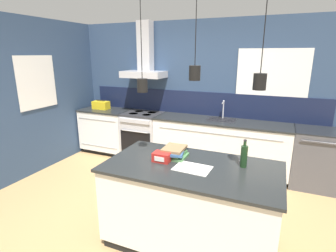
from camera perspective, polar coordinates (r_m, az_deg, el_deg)
ground_plane at (r=3.62m, az=-3.81°, el=-18.43°), size 16.00×16.00×0.00m
wall_back at (r=4.92m, az=5.86°, el=7.69°), size 5.60×2.41×2.60m
wall_left at (r=5.13m, az=-25.39°, el=6.03°), size 0.08×3.80×2.60m
counter_run_left at (r=5.65m, az=-13.09°, el=-0.90°), size 1.01×0.64×0.91m
counter_run_sink at (r=4.71m, az=11.09°, el=-4.10°), size 2.32×0.64×1.23m
oven_range at (r=5.20m, az=-5.43°, el=-2.05°), size 0.72×0.66×0.91m
dishwasher at (r=4.66m, az=29.12°, el=-6.12°), size 0.64×0.65×0.91m
kitchen_island at (r=2.93m, az=4.97°, el=-16.62°), size 1.78×0.97×0.91m
bottle_on_island at (r=2.74m, az=16.21°, el=-6.25°), size 0.07×0.07×0.29m
book_stack at (r=2.91m, az=1.45°, el=-5.67°), size 0.28×0.37×0.11m
red_supply_box at (r=2.80m, az=-1.33°, el=-6.73°), size 0.18×0.14×0.10m
paper_pile at (r=2.66m, az=5.36°, el=-9.13°), size 0.37×0.27×0.01m
yellow_toolbox at (r=5.60m, az=-14.38°, el=4.43°), size 0.34×0.18×0.19m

